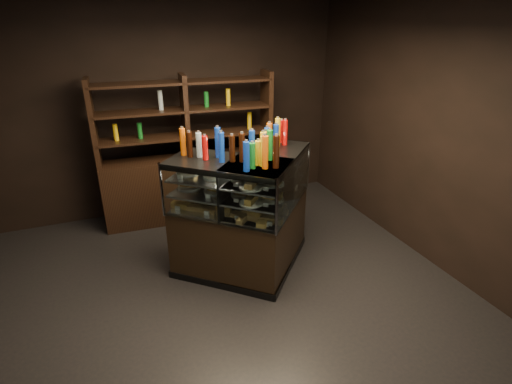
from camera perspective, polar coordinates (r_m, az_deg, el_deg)
ground at (r=4.20m, az=-4.42°, el=-15.74°), size 5.00×5.00×0.00m
room_shell at (r=3.31m, az=-5.49°, el=11.05°), size 5.02×5.02×3.01m
display_case at (r=4.44m, az=-1.06°, el=-6.02°), size 1.75×1.33×1.35m
food_display at (r=4.19m, az=-1.09°, el=0.57°), size 1.39×0.95×0.42m
bottles_top at (r=4.03m, az=-1.18°, el=6.79°), size 1.22×0.81×0.30m
potted_conifer at (r=5.49m, az=4.57°, el=-0.58°), size 0.33×0.33×0.70m
back_shelving at (r=5.65m, az=-9.49°, el=2.17°), size 2.35×0.56×2.00m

